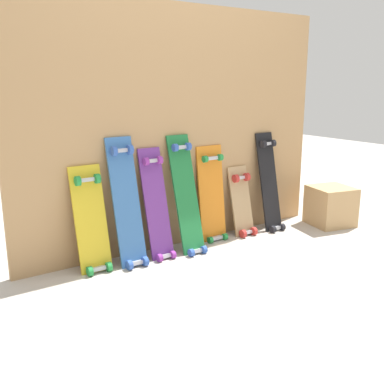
{
  "coord_description": "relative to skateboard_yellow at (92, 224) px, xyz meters",
  "views": [
    {
      "loc": [
        -1.71,
        -2.61,
        1.16
      ],
      "look_at": [
        0.0,
        -0.07,
        0.41
      ],
      "focal_mm": 42.41,
      "sensor_mm": 36.0,
      "label": 1
    }
  ],
  "objects": [
    {
      "name": "ground_plane",
      "position": [
        0.73,
        0.04,
        -0.29
      ],
      "size": [
        12.0,
        12.0,
        0.0
      ],
      "primitive_type": "plane",
      "color": "#B2AAA0"
    },
    {
      "name": "plywood_wall_panel",
      "position": [
        0.73,
        0.11,
        0.54
      ],
      "size": [
        2.43,
        0.04,
        1.66
      ],
      "primitive_type": "cube",
      "color": "tan",
      "rests_on": "ground"
    },
    {
      "name": "skateboard_yellow",
      "position": [
        0.0,
        0.0,
        0.0
      ],
      "size": [
        0.2,
        0.21,
        0.72
      ],
      "color": "gold",
      "rests_on": "ground"
    },
    {
      "name": "skateboard_blue",
      "position": [
        0.24,
        -0.03,
        0.08
      ],
      "size": [
        0.18,
        0.27,
        0.88
      ],
      "color": "#386BAD",
      "rests_on": "ground"
    },
    {
      "name": "skateboard_purple",
      "position": [
        0.45,
        -0.02,
        0.03
      ],
      "size": [
        0.16,
        0.25,
        0.8
      ],
      "color": "#6B338C",
      "rests_on": "ground"
    },
    {
      "name": "skateboard_green",
      "position": [
        0.68,
        -0.04,
        0.07
      ],
      "size": [
        0.17,
        0.29,
        0.87
      ],
      "color": "#1E7238",
      "rests_on": "ground"
    },
    {
      "name": "skateboard_orange",
      "position": [
        0.95,
        0.03,
        0.02
      ],
      "size": [
        0.22,
        0.16,
        0.77
      ],
      "color": "orange",
      "rests_on": "ground"
    },
    {
      "name": "skateboard_natural",
      "position": [
        1.22,
        0.0,
        -0.07
      ],
      "size": [
        0.18,
        0.2,
        0.59
      ],
      "color": "tan",
      "rests_on": "ground"
    },
    {
      "name": "skateboard_black",
      "position": [
        1.48,
        -0.01,
        0.05
      ],
      "size": [
        0.16,
        0.24,
        0.83
      ],
      "color": "black",
      "rests_on": "ground"
    },
    {
      "name": "wooden_crate",
      "position": [
        1.98,
        -0.23,
        -0.13
      ],
      "size": [
        0.38,
        0.38,
        0.32
      ],
      "primitive_type": "cube",
      "rotation": [
        0.0,
        0.0,
        -0.22
      ],
      "color": "tan",
      "rests_on": "ground"
    }
  ]
}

